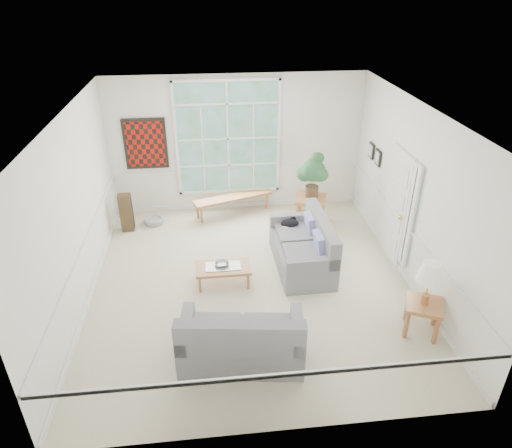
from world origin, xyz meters
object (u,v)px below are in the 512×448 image
Objects in this scene: loveseat_front at (241,333)px; side_table at (422,317)px; loveseat_right at (302,243)px; coffee_table at (224,275)px; end_table at (310,211)px.

loveseat_front is 2.74m from side_table.
side_table is (2.72, 0.25, -0.20)m from loveseat_front.
loveseat_right is at bearing 66.86° from loveseat_front.
coffee_table is (-1.45, -0.40, -0.30)m from loveseat_right.
end_table is 3.65m from side_table.
loveseat_front reaches higher than end_table.
loveseat_right reaches higher than end_table.
end_table is at bearing 44.62° from coffee_table.
end_table is (1.80, 3.77, -0.15)m from loveseat_front.
loveseat_front is at bearing -115.44° from end_table.
end_table is 1.17× the size of side_table.
coffee_table is 1.79× the size of side_table.
side_table is at bearing 12.45° from loveseat_front.
end_table is at bearing 104.70° from side_table.
loveseat_right reaches higher than loveseat_front.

